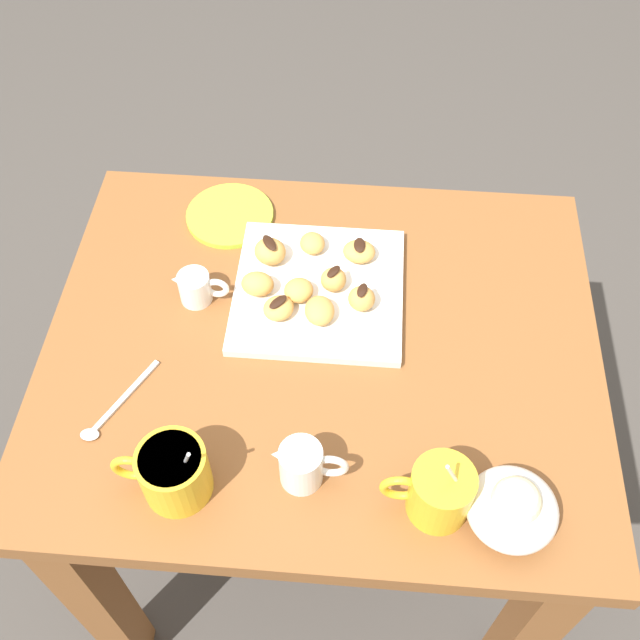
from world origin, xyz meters
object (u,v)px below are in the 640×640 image
beignet_1 (270,251)px  beignet_5 (320,311)px  coffee_mug_mustard_left (439,491)px  cream_pitcher_white (302,464)px  chocolate_sauce_pitcher (195,287)px  beignet_3 (312,243)px  beignet_6 (362,299)px  dining_table (322,396)px  beignet_4 (359,251)px  pastry_plate_square (319,290)px  beignet_8 (258,284)px  coffee_mug_mustard_right (173,471)px  beignet_0 (333,280)px  beignet_2 (299,290)px  saucer_lime_left (230,215)px  beignet_7 (279,308)px  ice_cream_bowl (513,508)px

beignet_1 → beignet_5: beignet_1 is taller
coffee_mug_mustard_left → cream_pitcher_white: 0.18m
chocolate_sauce_pitcher → beignet_5: (-0.20, 0.03, 0.00)m
beignet_3 → beignet_6: beignet_6 is taller
dining_table → beignet_4: beignet_4 is taller
dining_table → pastry_plate_square: bearing=-82.6°
chocolate_sauce_pitcher → beignet_8: 0.10m
coffee_mug_mustard_right → beignet_0: size_ratio=3.17×
cream_pitcher_white → chocolate_sauce_pitcher: cream_pitcher_white is taller
chocolate_sauce_pitcher → beignet_2: bearing=-178.3°
cream_pitcher_white → chocolate_sauce_pitcher: 0.36m
pastry_plate_square → coffee_mug_mustard_right: coffee_mug_mustard_right is taller
pastry_plate_square → beignet_4: (-0.06, -0.07, 0.02)m
beignet_0 → beignet_8: same height
saucer_lime_left → beignet_3: beignet_3 is taller
beignet_2 → beignet_6: size_ratio=1.11×
chocolate_sauce_pitcher → beignet_1: size_ratio=1.70×
beignet_7 → beignet_5: bearing=179.1°
coffee_mug_mustard_right → beignet_6: coffee_mug_mustard_right is taller
dining_table → beignet_7: (0.07, -0.04, 0.19)m
beignet_6 → beignet_7: bearing=11.2°
coffee_mug_mustard_left → chocolate_sauce_pitcher: size_ratio=1.47×
coffee_mug_mustard_left → beignet_5: size_ratio=2.43×
coffee_mug_mustard_left → beignet_3: bearing=-65.0°
ice_cream_bowl → beignet_7: bearing=-42.0°
beignet_5 → beignet_6: bearing=-157.5°
beignet_7 → coffee_mug_mustard_right: bearing=70.2°
dining_table → beignet_2: (0.04, -0.08, 0.19)m
beignet_5 → beignet_4: bearing=-113.1°
ice_cream_bowl → beignet_5: size_ratio=2.18×
beignet_5 → beignet_6: 0.07m
beignet_3 → beignet_8: 0.13m
coffee_mug_mustard_right → beignet_1: bearing=-101.1°
cream_pitcher_white → beignet_5: 0.27m
pastry_plate_square → cream_pitcher_white: bearing=90.9°
beignet_2 → beignet_4: size_ratio=0.88×
saucer_lime_left → beignet_1: beignet_1 is taller
pastry_plate_square → coffee_mug_mustard_right: bearing=65.0°
beignet_3 → pastry_plate_square: bearing=101.9°
beignet_1 → beignet_8: beignet_1 is taller
beignet_8 → chocolate_sauce_pitcher: bearing=6.0°
chocolate_sauce_pitcher → beignet_3: size_ratio=2.05×
beignet_6 → beignet_8: (0.17, -0.02, -0.00)m
beignet_8 → coffee_mug_mustard_right: bearing=78.6°
ice_cream_bowl → beignet_6: 0.40m
coffee_mug_mustard_right → beignet_3: (-0.15, -0.44, -0.02)m
ice_cream_bowl → beignet_3: (0.30, -0.45, -0.01)m
beignet_2 → saucer_lime_left: bearing=-52.2°
beignet_5 → beignet_7: beignet_5 is taller
coffee_mug_mustard_right → beignet_0: bearing=-117.8°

